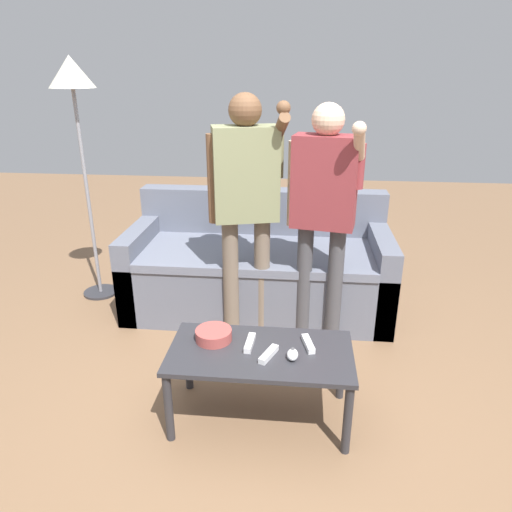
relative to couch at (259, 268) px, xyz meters
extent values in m
plane|color=brown|center=(0.09, -1.34, -0.31)|extent=(12.00, 12.00, 0.00)
cube|color=slate|center=(0.00, -0.04, -0.08)|extent=(1.98, 0.89, 0.45)
cube|color=slate|center=(0.00, -0.11, 0.17)|extent=(1.70, 0.77, 0.06)
cube|color=slate|center=(0.00, 0.32, 0.35)|extent=(1.98, 0.18, 0.42)
cube|color=slate|center=(-0.92, -0.04, 0.01)|extent=(0.14, 0.89, 0.65)
cube|color=slate|center=(0.92, -0.04, 0.01)|extent=(0.14, 0.89, 0.65)
cube|color=#2D2D33|center=(0.13, -1.32, 0.10)|extent=(0.95, 0.49, 0.03)
cylinder|color=#2D2D33|center=(-0.31, -1.53, -0.11)|extent=(0.04, 0.04, 0.40)
cylinder|color=#2D2D33|center=(0.57, -1.53, -0.11)|extent=(0.04, 0.04, 0.40)
cylinder|color=#2D2D33|center=(-0.31, -1.11, -0.11)|extent=(0.04, 0.04, 0.40)
cylinder|color=#2D2D33|center=(0.57, -1.11, -0.11)|extent=(0.04, 0.04, 0.40)
cylinder|color=#B24C47|center=(-0.13, -1.24, 0.14)|extent=(0.19, 0.19, 0.06)
ellipsoid|color=white|center=(0.30, -1.37, 0.14)|extent=(0.06, 0.09, 0.05)
cylinder|color=#4C4C51|center=(0.30, -1.36, 0.16)|extent=(0.02, 0.02, 0.01)
cylinder|color=#2D2D33|center=(-1.35, 0.06, -0.30)|extent=(0.28, 0.28, 0.02)
cylinder|color=gray|center=(-1.35, 0.06, 0.52)|extent=(0.03, 0.03, 1.62)
cone|color=silver|center=(-1.35, 0.06, 1.44)|extent=(0.33, 0.33, 0.22)
cylinder|color=#756656|center=(-0.15, -0.49, 0.12)|extent=(0.11, 0.11, 0.86)
cylinder|color=#756656|center=(0.06, -0.43, 0.12)|extent=(0.11, 0.11, 0.86)
cube|color=gray|center=(-0.04, -0.46, 0.84)|extent=(0.45, 0.31, 0.59)
sphere|color=brown|center=(-0.04, -0.46, 1.23)|extent=(0.20, 0.20, 0.20)
cylinder|color=brown|center=(-0.24, -0.51, 0.82)|extent=(0.08, 0.08, 0.56)
cylinder|color=gray|center=(0.16, -0.41, 0.96)|extent=(0.08, 0.08, 0.28)
cylinder|color=brown|center=(0.17, -0.48, 1.13)|extent=(0.13, 0.28, 0.20)
sphere|color=brown|center=(0.19, -0.55, 1.25)|extent=(0.08, 0.08, 0.08)
cylinder|color=#47474C|center=(0.35, -0.46, 0.11)|extent=(0.10, 0.10, 0.83)
cylinder|color=#47474C|center=(0.56, -0.50, 0.11)|extent=(0.10, 0.10, 0.83)
cube|color=brown|center=(0.45, -0.48, 0.81)|extent=(0.43, 0.28, 0.57)
sphere|color=beige|center=(0.45, -0.48, 1.18)|extent=(0.20, 0.20, 0.20)
cylinder|color=beige|center=(0.26, -0.44, 0.78)|extent=(0.07, 0.07, 0.54)
cylinder|color=brown|center=(0.65, -0.51, 0.92)|extent=(0.07, 0.07, 0.27)
cylinder|color=beige|center=(0.63, -0.61, 1.06)|extent=(0.11, 0.24, 0.24)
sphere|color=beige|center=(0.61, -0.71, 1.16)|extent=(0.08, 0.08, 0.08)
cube|color=white|center=(0.18, -1.37, 0.13)|extent=(0.09, 0.16, 0.03)
cylinder|color=silver|center=(0.19, -1.34, 0.14)|extent=(0.01, 0.01, 0.00)
cube|color=silver|center=(0.16, -1.41, 0.14)|extent=(0.02, 0.02, 0.00)
cube|color=white|center=(0.07, -1.27, 0.13)|extent=(0.05, 0.16, 0.03)
cylinder|color=silver|center=(0.07, -1.24, 0.14)|extent=(0.01, 0.01, 0.00)
cube|color=silver|center=(0.07, -1.32, 0.14)|extent=(0.02, 0.02, 0.00)
cube|color=white|center=(0.38, -1.25, 0.13)|extent=(0.07, 0.16, 0.03)
cylinder|color=silver|center=(0.37, -1.22, 0.14)|extent=(0.01, 0.01, 0.00)
cube|color=silver|center=(0.39, -1.30, 0.14)|extent=(0.02, 0.02, 0.00)
camera|label=1|loc=(0.31, -3.36, 1.46)|focal=32.80mm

